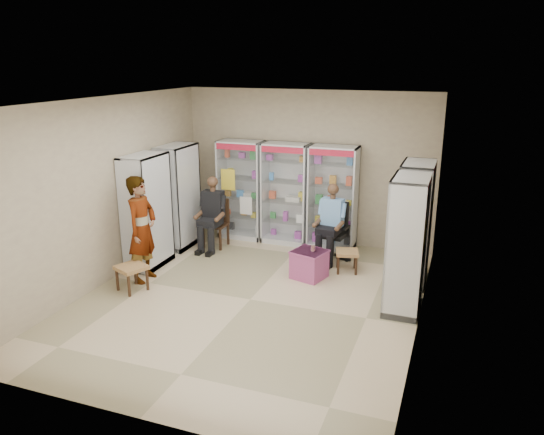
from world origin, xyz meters
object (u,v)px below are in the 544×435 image
(cabinet_back_left, at_px, (242,190))
(pink_trunk, at_px, (309,264))
(seated_shopkeeper, at_px, (332,225))
(cabinet_back_right, at_px, (333,198))
(office_chair, at_px, (333,231))
(wooden_chair, at_px, (215,224))
(cabinet_back_mid, at_px, (286,194))
(cabinet_left_near, at_px, (147,212))
(woven_stool_b, at_px, (132,278))
(cabinet_right_near, at_px, (407,245))
(cabinet_right_far, at_px, (414,223))
(standing_man, at_px, (142,229))
(woven_stool_a, at_px, (347,261))
(cabinet_left_far, at_px, (178,197))

(cabinet_back_left, height_order, pink_trunk, cabinet_back_left)
(seated_shopkeeper, height_order, pink_trunk, seated_shopkeeper)
(seated_shopkeeper, bearing_deg, cabinet_back_left, 170.27)
(cabinet_back_right, xyz_separation_m, office_chair, (0.16, -0.60, -0.47))
(pink_trunk, bearing_deg, wooden_chair, 158.07)
(cabinet_back_mid, height_order, cabinet_left_near, same)
(cabinet_back_mid, relative_size, woven_stool_b, 4.77)
(seated_shopkeeper, bearing_deg, wooden_chair, -170.26)
(cabinet_right_near, distance_m, woven_stool_b, 4.29)
(cabinet_right_far, distance_m, cabinet_left_near, 4.55)
(woven_stool_b, bearing_deg, seated_shopkeeper, 42.03)
(office_chair, bearing_deg, standing_man, -135.55)
(cabinet_right_far, xyz_separation_m, wooden_chair, (-3.78, 0.40, -0.53))
(cabinet_back_mid, xyz_separation_m, pink_trunk, (0.96, -1.60, -0.76))
(standing_man, bearing_deg, pink_trunk, -68.38)
(cabinet_right_far, xyz_separation_m, cabinet_left_near, (-4.46, -0.90, 0.00))
(woven_stool_a, bearing_deg, cabinet_left_far, 176.96)
(wooden_chair, distance_m, pink_trunk, 2.34)
(cabinet_right_near, bearing_deg, cabinet_back_mid, 49.16)
(cabinet_left_near, height_order, standing_man, cabinet_left_near)
(cabinet_right_far, xyz_separation_m, office_chair, (-1.47, 0.53, -0.47))
(cabinet_back_right, xyz_separation_m, cabinet_left_near, (-2.83, -2.03, 0.00))
(cabinet_back_mid, height_order, pink_trunk, cabinet_back_mid)
(cabinet_back_right, relative_size, cabinet_right_near, 1.00)
(seated_shopkeeper, height_order, woven_stool_b, seated_shopkeeper)
(pink_trunk, bearing_deg, cabinet_left_far, 166.74)
(wooden_chair, xyz_separation_m, woven_stool_a, (2.70, -0.38, -0.28))
(cabinet_back_left, bearing_deg, seated_shopkeeper, -17.61)
(cabinet_right_near, bearing_deg, cabinet_right_far, 0.00)
(woven_stool_a, height_order, standing_man, standing_man)
(standing_man, bearing_deg, wooden_chair, -12.02)
(cabinet_back_right, relative_size, cabinet_left_near, 1.00)
(cabinet_left_near, bearing_deg, woven_stool_b, 17.85)
(pink_trunk, bearing_deg, woven_stool_a, 42.39)
(office_chair, relative_size, woven_stool_a, 2.80)
(cabinet_right_far, bearing_deg, cabinet_back_right, 55.27)
(cabinet_left_far, distance_m, cabinet_left_near, 1.10)
(cabinet_back_left, bearing_deg, cabinet_back_right, 0.00)
(cabinet_left_far, height_order, woven_stool_a, cabinet_left_far)
(office_chair, xyz_separation_m, woven_stool_a, (0.39, -0.50, -0.34))
(office_chair, distance_m, standing_man, 3.40)
(cabinet_left_near, bearing_deg, standing_man, 25.50)
(cabinet_back_right, xyz_separation_m, cabinet_right_far, (1.63, -1.13, 0.00))
(seated_shopkeeper, xyz_separation_m, standing_man, (-2.71, -1.96, 0.21))
(cabinet_right_far, height_order, woven_stool_a, cabinet_right_far)
(cabinet_right_far, distance_m, wooden_chair, 3.84)
(cabinet_back_left, relative_size, seated_shopkeeper, 1.48)
(office_chair, distance_m, woven_stool_b, 3.63)
(cabinet_back_right, relative_size, cabinet_left_far, 1.00)
(wooden_chair, xyz_separation_m, standing_man, (-0.40, -1.89, 0.42))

